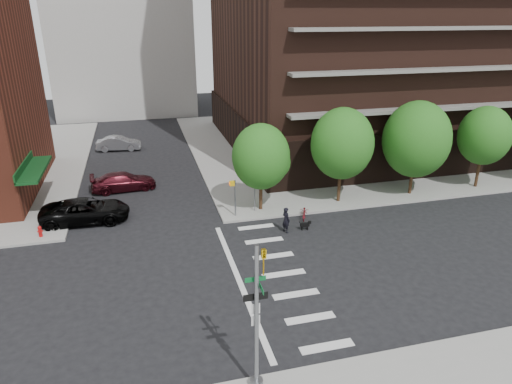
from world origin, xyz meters
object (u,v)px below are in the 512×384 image
Objects in this scene: scooter at (304,212)px; parked_car_silver at (119,143)px; fire_hydrant at (40,231)px; parked_car_maroon at (124,182)px; traffic_signal at (257,330)px; parked_car_black at (85,211)px; dog_walker at (286,220)px.

parked_car_silver is at bearing 144.22° from scooter.
fire_hydrant is 17.13m from scooter.
fire_hydrant reaches higher than scooter.
traffic_signal is at bearing -172.82° from parked_car_maroon.
parked_car_black is at bearing -170.02° from scooter.
parked_car_black is (2.57, 1.92, 0.25)m from fire_hydrant.
parked_car_maroon is 2.90× the size of dog_walker.
parked_car_maroon is at bearing 55.89° from fire_hydrant.
dog_walker is at bearing -11.11° from fire_hydrant.
scooter is (17.08, -1.30, -0.12)m from fire_hydrant.
traffic_signal is 3.62× the size of scooter.
dog_walker is at bearing 67.29° from traffic_signal.
parked_car_silver is 2.56× the size of dog_walker.
parked_car_silver is at bearing -4.76° from parked_car_black.
traffic_signal is at bearing -94.25° from scooter.
parked_car_maroon is at bearing 21.51° from dog_walker.
fire_hydrant is at bearing 140.56° from parked_car_maroon.
parked_car_silver is (-5.61, 34.46, -1.97)m from traffic_signal.
traffic_signal is 18.85m from parked_car_black.
traffic_signal is 18.42m from fire_hydrant.
fire_hydrant is 8.92m from parked_car_maroon.
fire_hydrant is 0.15× the size of parked_car_maroon.
scooter is at bearing -71.41° from dog_walker.
parked_car_silver reaches higher than fire_hydrant.
scooter is (12.08, -8.68, -0.29)m from parked_car_maroon.
dog_walker reaches higher than parked_car_silver.
traffic_signal is 3.49× the size of dog_walker.
parked_car_black is 3.35× the size of dog_walker.
scooter is (12.66, -20.47, -0.29)m from parked_car_silver.
parked_car_silver is at bearing -2.51° from parked_car_maroon.
traffic_signal reaches higher than fire_hydrant.
scooter is at bearing -101.14° from parked_car_black.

